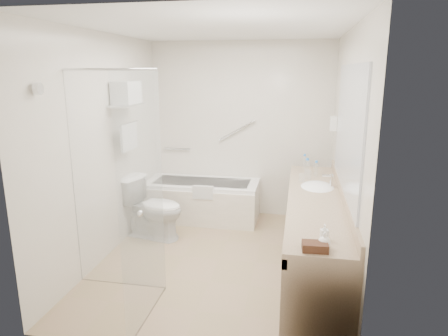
% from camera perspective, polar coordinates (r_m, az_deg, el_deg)
% --- Properties ---
extents(floor, '(3.20, 3.20, 0.00)m').
position_cam_1_polar(floor, '(4.66, -0.70, -12.92)').
color(floor, '#9E8161').
rests_on(floor, ground).
extents(ceiling, '(2.60, 3.20, 0.10)m').
position_cam_1_polar(ceiling, '(4.18, -0.81, 19.36)').
color(ceiling, silver).
rests_on(ceiling, wall_back).
extents(wall_back, '(2.60, 0.10, 2.50)m').
position_cam_1_polar(wall_back, '(5.80, 2.39, 5.41)').
color(wall_back, beige).
rests_on(wall_back, ground).
extents(wall_front, '(2.60, 0.10, 2.50)m').
position_cam_1_polar(wall_front, '(2.75, -7.39, -4.20)').
color(wall_front, beige).
rests_on(wall_front, ground).
extents(wall_left, '(0.10, 3.20, 2.50)m').
position_cam_1_polar(wall_left, '(4.68, -16.58, 2.82)').
color(wall_left, beige).
rests_on(wall_left, ground).
extents(wall_right, '(0.10, 3.20, 2.50)m').
position_cam_1_polar(wall_right, '(4.19, 16.95, 1.58)').
color(wall_right, beige).
rests_on(wall_right, ground).
extents(bathtub, '(1.60, 0.73, 0.59)m').
position_cam_1_polar(bathtub, '(5.78, -3.15, -4.59)').
color(bathtub, white).
rests_on(bathtub, floor).
extents(grab_bar_short, '(0.40, 0.03, 0.03)m').
position_cam_1_polar(grab_bar_short, '(6.02, -6.68, 2.74)').
color(grab_bar_short, silver).
rests_on(grab_bar_short, wall_back).
extents(grab_bar_long, '(0.53, 0.03, 0.33)m').
position_cam_1_polar(grab_bar_long, '(5.77, 1.84, 5.36)').
color(grab_bar_long, silver).
rests_on(grab_bar_long, wall_back).
extents(shower_enclosure, '(0.96, 0.91, 2.11)m').
position_cam_1_polar(shower_enclosure, '(3.62, -13.54, -3.08)').
color(shower_enclosure, silver).
rests_on(shower_enclosure, floor).
extents(towel_shelf, '(0.24, 0.55, 0.81)m').
position_cam_1_polar(towel_shelf, '(4.87, -13.73, 9.39)').
color(towel_shelf, silver).
rests_on(towel_shelf, wall_left).
extents(vanity_counter, '(0.55, 2.70, 0.95)m').
position_cam_1_polar(vanity_counter, '(4.19, 12.81, -6.84)').
color(vanity_counter, tan).
rests_on(vanity_counter, floor).
extents(sink, '(0.40, 0.52, 0.14)m').
position_cam_1_polar(sink, '(4.52, 13.16, -2.96)').
color(sink, white).
rests_on(sink, vanity_counter).
extents(faucet, '(0.03, 0.03, 0.14)m').
position_cam_1_polar(faucet, '(4.50, 15.08, -1.69)').
color(faucet, silver).
rests_on(faucet, vanity_counter).
extents(mirror, '(0.02, 2.00, 1.20)m').
position_cam_1_polar(mirror, '(3.99, 17.32, 5.35)').
color(mirror, '#ABAFB7').
rests_on(mirror, wall_right).
extents(hairdryer_unit, '(0.08, 0.10, 0.18)m').
position_cam_1_polar(hairdryer_unit, '(5.19, 15.37, 6.17)').
color(hairdryer_unit, white).
rests_on(hairdryer_unit, wall_right).
extents(toilet, '(0.87, 0.59, 0.78)m').
position_cam_1_polar(toilet, '(5.18, -10.06, -5.66)').
color(toilet, white).
rests_on(toilet, floor).
extents(amenity_basket, '(0.19, 0.13, 0.06)m').
position_cam_1_polar(amenity_basket, '(2.95, 12.87, -10.89)').
color(amenity_basket, '#492A1A').
rests_on(amenity_basket, vanity_counter).
extents(soap_bottle_a, '(0.07, 0.13, 0.06)m').
position_cam_1_polar(soap_bottle_a, '(3.13, 14.11, -9.47)').
color(soap_bottle_a, white).
rests_on(soap_bottle_a, vanity_counter).
extents(soap_bottle_b, '(0.13, 0.14, 0.09)m').
position_cam_1_polar(soap_bottle_b, '(2.99, 14.15, -10.19)').
color(soap_bottle_b, white).
rests_on(soap_bottle_b, vanity_counter).
extents(water_bottle_left, '(0.07, 0.07, 0.21)m').
position_cam_1_polar(water_bottle_left, '(4.94, 11.78, 0.08)').
color(water_bottle_left, silver).
rests_on(water_bottle_left, vanity_counter).
extents(water_bottle_mid, '(0.06, 0.06, 0.19)m').
position_cam_1_polar(water_bottle_mid, '(5.31, 11.42, 0.89)').
color(water_bottle_mid, silver).
rests_on(water_bottle_mid, vanity_counter).
extents(water_bottle_right, '(0.06, 0.06, 0.19)m').
position_cam_1_polar(water_bottle_right, '(4.94, 13.01, -0.13)').
color(water_bottle_right, silver).
rests_on(water_bottle_right, vanity_counter).
extents(drinking_glass_near, '(0.09, 0.09, 0.10)m').
position_cam_1_polar(drinking_glass_near, '(4.80, 11.92, -0.92)').
color(drinking_glass_near, silver).
rests_on(drinking_glass_near, vanity_counter).
extents(drinking_glass_far, '(0.08, 0.08, 0.09)m').
position_cam_1_polar(drinking_glass_far, '(4.66, 11.06, -1.39)').
color(drinking_glass_far, silver).
rests_on(drinking_glass_far, vanity_counter).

